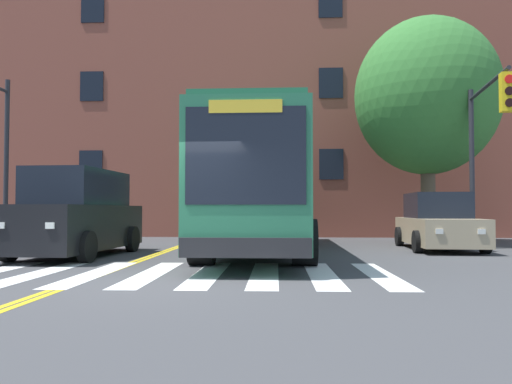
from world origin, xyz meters
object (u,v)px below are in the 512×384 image
car_tan_far_lane (438,224)px  car_silver_behind_bus (246,219)px  traffic_light_near_corner (486,132)px  street_tree_curbside_large (427,97)px  city_bus (260,188)px  car_black_near_lane (78,215)px

car_tan_far_lane → car_silver_behind_bus: bearing=129.4°
car_tan_far_lane → traffic_light_near_corner: 3.21m
car_tan_far_lane → street_tree_curbside_large: bearing=79.5°
car_silver_behind_bus → street_tree_curbside_large: (7.23, -5.37, 4.74)m
car_tan_far_lane → car_silver_behind_bus: 10.58m
city_bus → car_tan_far_lane: size_ratio=2.58×
traffic_light_near_corner → street_tree_curbside_large: (-0.50, 4.13, 1.97)m
car_silver_behind_bus → car_black_near_lane: bearing=-108.8°
car_silver_behind_bus → street_tree_curbside_large: bearing=-36.6°
street_tree_curbside_large → car_black_near_lane: bearing=-152.5°
car_black_near_lane → city_bus: bearing=20.2°
car_black_near_lane → car_silver_behind_bus: size_ratio=1.30×
city_bus → car_tan_far_lane: bearing=11.5°
city_bus → car_silver_behind_bus: bearing=96.8°
city_bus → street_tree_curbside_large: street_tree_curbside_large is taller
city_bus → car_black_near_lane: city_bus is taller
car_black_near_lane → traffic_light_near_corner: bearing=7.9°
car_black_near_lane → street_tree_curbside_large: bearing=27.5°
street_tree_curbside_large → car_silver_behind_bus: bearing=143.4°
city_bus → car_black_near_lane: bearing=-159.8°
car_silver_behind_bus → city_bus: bearing=-83.2°
car_black_near_lane → car_tan_far_lane: bearing=15.6°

